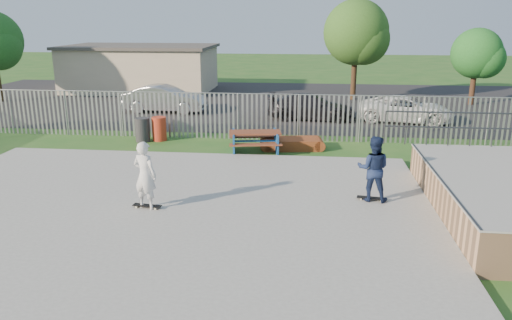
# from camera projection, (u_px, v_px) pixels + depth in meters

# --- Properties ---
(ground) EXTENTS (120.00, 120.00, 0.00)m
(ground) POSITION_uv_depth(u_px,v_px,m) (154.00, 217.00, 13.35)
(ground) COLOR #265B1F
(ground) RESTS_ON ground
(concrete_slab) EXTENTS (15.00, 12.00, 0.15)m
(concrete_slab) POSITION_uv_depth(u_px,v_px,m) (154.00, 215.00, 13.33)
(concrete_slab) COLOR gray
(concrete_slab) RESTS_ON ground
(fence) EXTENTS (26.04, 16.02, 2.00)m
(fence) POSITION_uv_depth(u_px,v_px,m) (220.00, 141.00, 17.35)
(fence) COLOR gray
(fence) RESTS_ON ground
(picnic_table) EXTENTS (2.24, 1.94, 0.85)m
(picnic_table) POSITION_uv_depth(u_px,v_px,m) (255.00, 142.00, 19.57)
(picnic_table) COLOR brown
(picnic_table) RESTS_ON ground
(funbox) EXTENTS (2.26, 1.33, 0.43)m
(funbox) POSITION_uv_depth(u_px,v_px,m) (292.00, 144.00, 20.16)
(funbox) COLOR brown
(funbox) RESTS_ON ground
(trash_bin_red) EXTENTS (0.61, 0.61, 1.02)m
(trash_bin_red) POSITION_uv_depth(u_px,v_px,m) (159.00, 129.00, 21.46)
(trash_bin_red) COLOR #B2311B
(trash_bin_red) RESTS_ON ground
(trash_bin_grey) EXTENTS (0.61, 0.61, 1.02)m
(trash_bin_grey) POSITION_uv_depth(u_px,v_px,m) (143.00, 130.00, 21.29)
(trash_bin_grey) COLOR #2A2A2D
(trash_bin_grey) RESTS_ON ground
(parking_lot) EXTENTS (40.00, 18.00, 0.02)m
(parking_lot) POSITION_uv_depth(u_px,v_px,m) (245.00, 101.00, 31.50)
(parking_lot) COLOR black
(parking_lot) RESTS_ON ground
(car_silver) EXTENTS (4.54, 1.64, 1.49)m
(car_silver) POSITION_uv_depth(u_px,v_px,m) (165.00, 99.00, 27.66)
(car_silver) COLOR #ACACB1
(car_silver) RESTS_ON parking_lot
(car_dark) EXTENTS (4.59, 2.03, 1.31)m
(car_dark) POSITION_uv_depth(u_px,v_px,m) (311.00, 107.00, 25.71)
(car_dark) COLOR black
(car_dark) RESTS_ON parking_lot
(car_white) EXTENTS (4.95, 2.91, 1.29)m
(car_white) POSITION_uv_depth(u_px,v_px,m) (406.00, 109.00, 25.14)
(car_white) COLOR white
(car_white) RESTS_ON parking_lot
(building) EXTENTS (10.40, 6.40, 3.20)m
(building) POSITION_uv_depth(u_px,v_px,m) (141.00, 68.00, 35.68)
(building) COLOR beige
(building) RESTS_ON ground
(tree_mid) EXTENTS (4.04, 4.04, 6.23)m
(tree_mid) POSITION_uv_depth(u_px,v_px,m) (356.00, 33.00, 30.94)
(tree_mid) COLOR #412B1A
(tree_mid) RESTS_ON ground
(tree_right) EXTENTS (2.94, 2.94, 4.54)m
(tree_right) POSITION_uv_depth(u_px,v_px,m) (477.00, 54.00, 29.43)
(tree_right) COLOR #462C1C
(tree_right) RESTS_ON ground
(skateboard_a) EXTENTS (0.82, 0.32, 0.08)m
(skateboard_a) POSITION_uv_depth(u_px,v_px,m) (371.00, 199.00, 14.18)
(skateboard_a) COLOR black
(skateboard_a) RESTS_ON concrete_slab
(skateboard_b) EXTENTS (0.82, 0.31, 0.08)m
(skateboard_b) POSITION_uv_depth(u_px,v_px,m) (147.00, 206.00, 13.60)
(skateboard_b) COLOR black
(skateboard_b) RESTS_ON concrete_slab
(skater_navy) EXTENTS (1.00, 0.83, 1.86)m
(skater_navy) POSITION_uv_depth(u_px,v_px,m) (373.00, 169.00, 13.93)
(skater_navy) COLOR #162244
(skater_navy) RESTS_ON concrete_slab
(skater_white) EXTENTS (0.78, 0.63, 1.86)m
(skater_white) POSITION_uv_depth(u_px,v_px,m) (145.00, 175.00, 13.35)
(skater_white) COLOR silver
(skater_white) RESTS_ON concrete_slab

